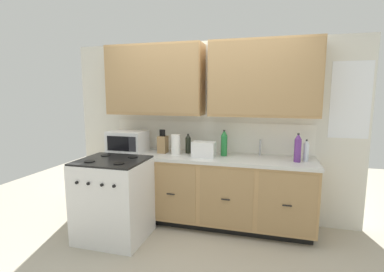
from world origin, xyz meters
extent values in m
plane|color=#B2A893|center=(0.00, 0.00, 0.00)|extent=(8.00, 8.00, 0.00)
cube|color=silver|center=(0.00, 0.62, 1.18)|extent=(3.88, 0.05, 2.36)
cube|color=white|center=(0.00, 0.60, 1.11)|extent=(2.68, 0.01, 0.40)
cube|color=tan|center=(-0.70, 0.43, 1.86)|extent=(1.29, 0.34, 0.90)
cube|color=#A58052|center=(-0.70, 0.26, 1.86)|extent=(1.27, 0.01, 0.85)
cube|color=tan|center=(0.70, 0.43, 1.86)|extent=(1.29, 0.34, 0.90)
cube|color=#A58052|center=(0.70, 0.26, 1.86)|extent=(1.27, 0.01, 0.85)
cube|color=white|center=(1.69, 0.60, 1.61)|extent=(0.44, 0.01, 0.90)
cube|color=black|center=(0.00, 0.33, 0.05)|extent=(2.63, 0.48, 0.10)
cube|color=tan|center=(0.00, 0.30, 0.48)|extent=(2.68, 0.60, 0.77)
cube|color=#A88354|center=(-1.01, 0.00, 0.48)|extent=(0.62, 0.01, 0.70)
cube|color=black|center=(-1.01, -0.02, 0.48)|extent=(0.10, 0.01, 0.01)
cube|color=#A88354|center=(-0.34, 0.00, 0.48)|extent=(0.62, 0.01, 0.70)
cube|color=black|center=(-0.34, -0.02, 0.48)|extent=(0.10, 0.01, 0.01)
cube|color=#A88354|center=(0.34, 0.00, 0.48)|extent=(0.62, 0.01, 0.70)
cube|color=black|center=(0.34, -0.02, 0.48)|extent=(0.10, 0.01, 0.01)
cube|color=#A88354|center=(1.01, 0.00, 0.48)|extent=(0.62, 0.01, 0.70)
cube|color=black|center=(1.01, -0.02, 0.48)|extent=(0.10, 0.01, 0.01)
cube|color=silver|center=(0.00, 0.30, 0.89)|extent=(2.71, 0.63, 0.04)
cube|color=#A8AAAF|center=(0.68, 0.33, 0.89)|extent=(0.56, 0.38, 0.02)
cube|color=white|center=(-0.93, -0.33, 0.46)|extent=(0.76, 0.66, 0.92)
cube|color=black|center=(-0.93, -0.33, 0.93)|extent=(0.74, 0.65, 0.02)
cylinder|color=black|center=(-1.11, -0.49, 0.94)|extent=(0.12, 0.12, 0.01)
cylinder|color=black|center=(-0.75, -0.49, 0.94)|extent=(0.12, 0.12, 0.01)
cylinder|color=black|center=(-1.11, -0.17, 0.94)|extent=(0.12, 0.12, 0.01)
cylinder|color=black|center=(-0.75, -0.17, 0.94)|extent=(0.12, 0.12, 0.01)
cylinder|color=black|center=(-1.15, -0.67, 0.75)|extent=(0.03, 0.02, 0.03)
cylinder|color=black|center=(-1.01, -0.67, 0.75)|extent=(0.03, 0.02, 0.03)
cylinder|color=black|center=(-0.85, -0.67, 0.75)|extent=(0.03, 0.02, 0.03)
cylinder|color=black|center=(-0.71, -0.67, 0.75)|extent=(0.03, 0.02, 0.03)
cube|color=white|center=(-1.05, 0.27, 1.05)|extent=(0.48, 0.36, 0.28)
cube|color=black|center=(-1.09, 0.09, 1.05)|extent=(0.31, 0.01, 0.19)
cube|color=#28282D|center=(-0.88, 0.09, 1.05)|extent=(0.10, 0.01, 0.19)
cube|color=white|center=(0.02, 0.23, 1.00)|extent=(0.28, 0.18, 0.19)
cube|color=black|center=(-0.03, 0.23, 1.09)|extent=(0.02, 0.13, 0.01)
cube|color=black|center=(0.07, 0.23, 1.09)|extent=(0.02, 0.13, 0.01)
cube|color=#9C794E|center=(-0.57, 0.34, 1.02)|extent=(0.11, 0.14, 0.22)
cylinder|color=black|center=(-0.60, 0.33, 1.17)|extent=(0.02, 0.02, 0.09)
cylinder|color=black|center=(-0.58, 0.33, 1.17)|extent=(0.02, 0.02, 0.09)
cylinder|color=black|center=(-0.56, 0.33, 1.17)|extent=(0.02, 0.02, 0.09)
cylinder|color=black|center=(-0.54, 0.33, 1.17)|extent=(0.02, 0.02, 0.09)
cylinder|color=#B2B5BA|center=(0.68, 0.51, 1.01)|extent=(0.02, 0.02, 0.20)
cylinder|color=white|center=(-0.36, 0.27, 1.04)|extent=(0.12, 0.12, 0.26)
cylinder|color=#663384|center=(1.11, 0.26, 1.04)|extent=(0.08, 0.08, 0.26)
cone|color=#663384|center=(1.11, 0.26, 1.20)|extent=(0.07, 0.07, 0.07)
cylinder|color=black|center=(1.11, 0.26, 1.23)|extent=(0.03, 0.03, 0.02)
cylinder|color=black|center=(-0.23, 0.40, 1.01)|extent=(0.07, 0.07, 0.20)
cone|color=black|center=(-0.23, 0.40, 1.13)|extent=(0.06, 0.06, 0.05)
cylinder|color=black|center=(-0.23, 0.40, 1.15)|extent=(0.03, 0.03, 0.02)
cylinder|color=silver|center=(1.21, 0.33, 1.01)|extent=(0.06, 0.06, 0.20)
cone|color=silver|center=(1.21, 0.33, 1.13)|extent=(0.06, 0.06, 0.05)
cylinder|color=black|center=(1.21, 0.33, 1.15)|extent=(0.02, 0.02, 0.02)
cylinder|color=#237A38|center=(0.25, 0.37, 1.04)|extent=(0.08, 0.08, 0.26)
cone|color=#237A38|center=(0.25, 0.37, 1.20)|extent=(0.07, 0.07, 0.07)
cylinder|color=black|center=(0.25, 0.37, 1.22)|extent=(0.03, 0.03, 0.02)
camera|label=1|loc=(0.79, -3.12, 1.68)|focal=26.56mm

